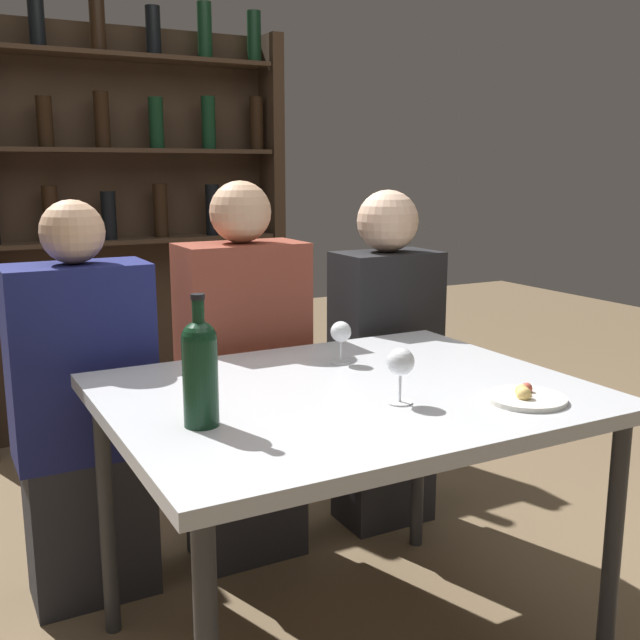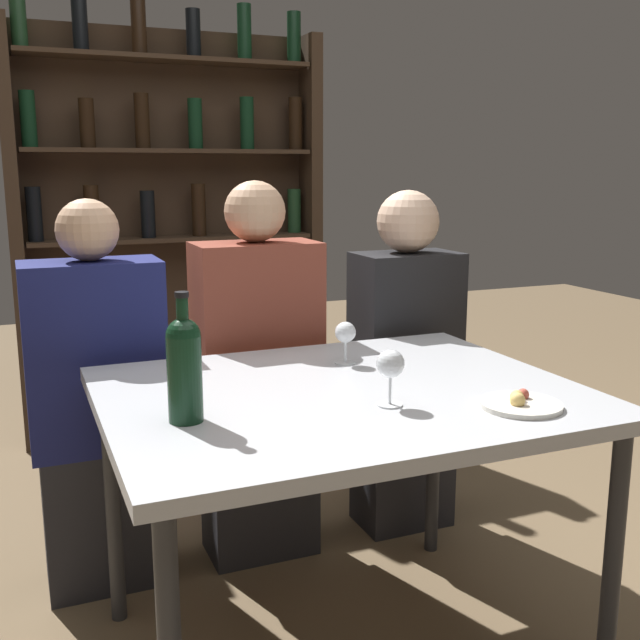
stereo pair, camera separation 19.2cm
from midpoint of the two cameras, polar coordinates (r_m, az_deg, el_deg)
dining_table at (r=1.89m, az=-0.90°, el=-7.15°), size 1.17×0.93×0.75m
wine_rack_wall at (r=3.71m, az=-15.58°, el=7.91°), size 1.48×0.21×2.05m
wine_bottle at (r=1.61m, az=-12.52°, el=-3.62°), size 0.08×0.08×0.29m
wine_glass_0 at (r=1.73m, az=3.02°, el=-3.40°), size 0.07×0.07×0.13m
wine_glass_1 at (r=2.09m, az=-1.02°, el=-1.10°), size 0.06×0.06×0.12m
food_plate_0 at (r=1.81m, az=12.49°, el=-5.81°), size 0.19×0.19×0.04m
seated_person_left at (r=2.35m, az=-19.77°, el=-7.14°), size 0.40×0.22×1.20m
seated_person_center at (r=2.46m, az=-8.05°, el=-5.09°), size 0.40×0.22×1.25m
seated_person_right at (r=2.69m, az=2.96°, el=-3.68°), size 0.36×0.22×1.21m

